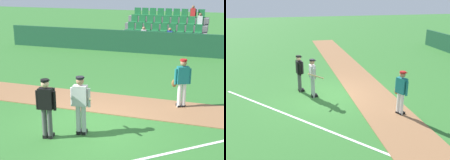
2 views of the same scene
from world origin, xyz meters
TOP-DOWN VIEW (x-y plane):
  - ground_plane at (0.00, 0.00)m, footprint 80.00×80.00m
  - infield_dirt_path at (0.00, 2.13)m, footprint 28.00×1.99m
  - foul_line_chalk at (3.00, -0.50)m, footprint 9.13×7.94m
  - dugout_fence at (0.00, 11.06)m, footprint 20.00×0.16m
  - stadium_bleachers at (0.01, 13.36)m, footprint 5.55×3.80m
  - batter_grey_jersey at (-0.03, -0.51)m, footprint 0.72×0.75m
  - umpire_home_plate at (-0.85, -1.03)m, footprint 0.58×0.35m
  - runner_teal_jersey at (2.46, 2.55)m, footprint 0.66×0.41m

SIDE VIEW (x-z plane):
  - ground_plane at x=0.00m, z-range 0.00..0.00m
  - foul_line_chalk at x=3.00m, z-range 0.00..0.01m
  - infield_dirt_path at x=0.00m, z-range 0.00..0.03m
  - dugout_fence at x=0.00m, z-range 0.00..1.36m
  - stadium_bleachers at x=0.01m, z-range -0.61..2.09m
  - runner_teal_jersey at x=2.46m, z-range 0.08..1.84m
  - batter_grey_jersey at x=-0.03m, z-range 0.09..1.85m
  - umpire_home_plate at x=-0.85m, z-range 0.12..1.88m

